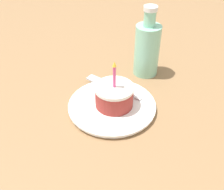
% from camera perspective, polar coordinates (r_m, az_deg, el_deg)
% --- Properties ---
extents(ground_plane, '(2.40, 2.40, 0.04)m').
position_cam_1_polar(ground_plane, '(0.69, -0.94, -3.08)').
color(ground_plane, olive).
rests_on(ground_plane, ground).
extents(plate, '(0.22, 0.22, 0.01)m').
position_cam_1_polar(plate, '(0.66, -0.00, -2.31)').
color(plate, white).
rests_on(plate, ground_plane).
extents(cake_slice, '(0.09, 0.09, 0.12)m').
position_cam_1_polar(cake_slice, '(0.63, 0.49, -0.11)').
color(cake_slice, '#99332D').
rests_on(cake_slice, plate).
extents(fork, '(0.17, 0.07, 0.00)m').
position_cam_1_polar(fork, '(0.71, -0.55, 2.04)').
color(fork, silver).
rests_on(fork, plate).
extents(bottle, '(0.07, 0.07, 0.20)m').
position_cam_1_polar(bottle, '(0.76, 7.64, 10.06)').
color(bottle, '#8CD1B2').
rests_on(bottle, ground_plane).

